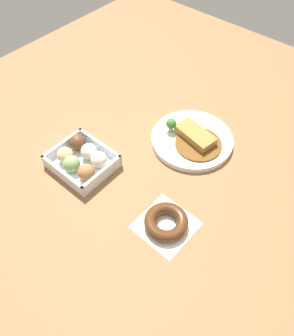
% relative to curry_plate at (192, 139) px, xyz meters
% --- Properties ---
extents(ground_plane, '(1.60, 1.60, 0.00)m').
position_rel_curry_plate_xyz_m(ground_plane, '(-0.04, -0.09, -0.01)').
color(ground_plane, brown).
extents(curry_plate, '(0.25, 0.25, 0.06)m').
position_rel_curry_plate_xyz_m(curry_plate, '(0.00, 0.00, 0.00)').
color(curry_plate, white).
rests_on(curry_plate, ground_plane).
extents(donut_box, '(0.17, 0.15, 0.06)m').
position_rel_curry_plate_xyz_m(donut_box, '(-0.18, -0.28, 0.01)').
color(donut_box, silver).
rests_on(donut_box, ground_plane).
extents(chocolate_ring_donut, '(0.14, 0.14, 0.03)m').
position_rel_curry_plate_xyz_m(chocolate_ring_donut, '(0.12, -0.28, 0.00)').
color(chocolate_ring_donut, white).
rests_on(chocolate_ring_donut, ground_plane).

